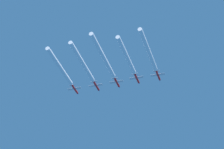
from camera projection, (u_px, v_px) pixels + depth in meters
The scene contains 10 objects.
jet_far_left at pixel (75, 89), 279.45m from camera, with size 7.68×11.19×2.69m.
jet_inner_left at pixel (96, 86), 276.37m from camera, with size 7.68×11.19×2.69m.
jet_center at pixel (117, 82), 274.03m from camera, with size 7.68×11.19×2.69m.
jet_inner_right at pixel (137, 78), 271.13m from camera, with size 7.68×11.19×2.69m.
jet_far_right at pixel (158, 75), 268.80m from camera, with size 7.68×11.19×2.69m.
smoke_trail_far_left at pixel (60, 67), 261.48m from camera, with size 2.16×34.57×2.16m.
smoke_trail_inner_left at pixel (82, 63), 257.87m from camera, with size 2.16×35.89×2.16m.
smoke_trail_center at pixel (103, 57), 254.13m from camera, with size 2.16×39.39×2.16m.
smoke_trail_inner_right at pixel (127, 56), 253.91m from camera, with size 2.16×32.71×2.16m.
smoke_trail_far_right at pixel (148, 51), 250.31m from camera, with size 2.16×35.86×2.16m.
Camera 1 is at (62.90, -221.90, 1.35)m, focal length 81.10 mm.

